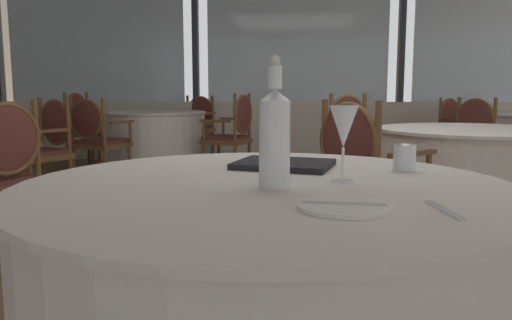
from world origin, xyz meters
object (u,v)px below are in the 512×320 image
dining_chair_3_0 (481,137)px  side_plate (343,206)px  dining_chair_1_0 (363,171)px  water_bottle (275,135)px  dining_chair_2_0 (196,123)px  dining_chair_3_3 (457,127)px  dining_chair_2_3 (234,130)px  menu_book (284,164)px  dining_chair_0_0 (44,142)px  dining_chair_1_3 (356,143)px  wine_glass (344,128)px  dining_chair_2_1 (84,124)px  water_tumbler (404,158)px  dining_chair_2_2 (96,135)px

dining_chair_3_0 → side_plate: bearing=-149.7°
dining_chair_1_0 → dining_chair_3_0: 2.78m
water_bottle → dining_chair_2_0: size_ratio=0.37×
dining_chair_3_3 → dining_chair_2_3: bearing=-106.8°
dining_chair_1_0 → water_bottle: bearing=-145.5°
menu_book → dining_chair_0_0: dining_chair_0_0 is taller
dining_chair_2_0 → dining_chair_2_3: (0.66, -1.36, 0.01)m
dining_chair_0_0 → dining_chair_1_0: size_ratio=0.98×
menu_book → dining_chair_2_0: bearing=118.4°
dining_chair_2_0 → dining_chair_2_3: bearing=45.2°
side_plate → dining_chair_1_3: (0.50, 3.22, -0.19)m
dining_chair_2_0 → dining_chair_3_3: dining_chair_2_0 is taller
wine_glass → dining_chair_2_1: 5.72m
menu_book → dining_chair_1_3: dining_chair_1_3 is taller
water_tumbler → dining_chair_0_0: dining_chair_0_0 is taller
wine_glass → dining_chair_1_3: 2.95m
side_plate → dining_chair_2_1: 5.98m
dining_chair_2_3 → dining_chair_2_1: bearing=0.0°
water_bottle → dining_chair_3_0: bearing=62.1°
dining_chair_2_1 → water_bottle: bearing=-44.3°
side_plate → water_bottle: size_ratio=0.60×
side_plate → dining_chair_2_0: size_ratio=0.22×
dining_chair_0_0 → dining_chair_3_0: 4.21m
dining_chair_2_0 → dining_chair_3_3: (3.48, -0.43, -0.02)m
side_plate → dining_chair_2_0: bearing=102.7°
dining_chair_1_0 → dining_chair_2_3: size_ratio=0.98×
dining_chair_1_3 → dining_chair_0_0: bearing=-130.6°
wine_glass → dining_chair_0_0: size_ratio=0.23×
dining_chair_1_3 → side_plate: bearing=-46.8°
dining_chair_3_0 → dining_chair_3_3: bearing=44.9°
water_bottle → dining_chair_3_0: size_ratio=0.36×
dining_chair_1_0 → dining_chair_2_0: bearing=73.5°
side_plate → dining_chair_3_0: bearing=65.3°
dining_chair_1_3 → dining_chair_3_3: dining_chair_1_3 is taller
side_plate → dining_chair_3_0: size_ratio=0.22×
menu_book → wine_glass: bearing=-42.5°
wine_glass → dining_chair_1_3: bearing=80.9°
dining_chair_1_0 → water_tumbler: bearing=-131.0°
water_bottle → dining_chair_3_0: water_bottle is taller
water_bottle → dining_chair_0_0: 3.79m
side_plate → menu_book: 0.60m
wine_glass → dining_chair_2_3: 4.38m
water_tumbler → dining_chair_2_1: 5.64m
dining_chair_2_3 → dining_chair_3_0: (2.55, -0.57, -0.02)m
wine_glass → menu_book: 0.34m
dining_chair_2_0 → dining_chair_2_1: (-1.36, -0.65, 0.02)m
dining_chair_2_2 → menu_book: bearing=-131.4°
wine_glass → menu_book: wine_glass is taller
dining_chair_1_0 → dining_chair_3_0: size_ratio=1.02×
water_tumbler → dining_chair_2_3: size_ratio=0.09×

